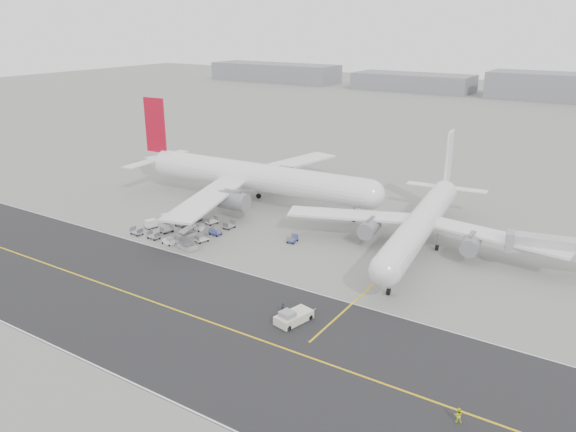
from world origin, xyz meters
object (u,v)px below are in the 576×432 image
Objects in this scene: airliner_a at (251,176)px; airliner_b at (422,222)px; ground_crew_a at (283,309)px; pushback_tug at (293,317)px; ground_crew_b at (458,415)px; jet_bridge at (561,249)px.

airliner_a is 43.14m from airliner_b.
airliner_b is at bearing -99.85° from airliner_a.
pushback_tug is at bearing -16.00° from ground_crew_a.
airliner_b is (42.81, -5.17, -1.23)m from airliner_a.
pushback_tug is at bearing -140.79° from airliner_a.
ground_crew_b is (63.13, -49.37, -5.60)m from airliner_a.
jet_bridge reaches higher than ground_crew_a.
airliner_b is at bearing 87.30° from ground_crew_a.
jet_bridge is at bearing -3.42° from airliner_b.
pushback_tug is (37.33, -41.21, -5.62)m from airliner_a.
airliner_a is 37.00× the size of ground_crew_a.
jet_bridge is (66.19, -3.75, -1.87)m from airliner_a.
ground_crew_b is at bearing -8.12° from ground_crew_a.
pushback_tug is 4.20× the size of ground_crew_a.
airliner_a is 55.89m from pushback_tug.
ground_crew_a is at bearing -143.42° from jet_bridge.
ground_crew_a is (34.81, -39.97, -5.59)m from airliner_a.
jet_bridge reaches higher than pushback_tug.
jet_bridge is at bearing 66.30° from pushback_tug.
airliner_a is at bearing 146.09° from pushback_tug.
jet_bridge reaches higher than ground_crew_b.
airliner_b is 7.11× the size of pushback_tug.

